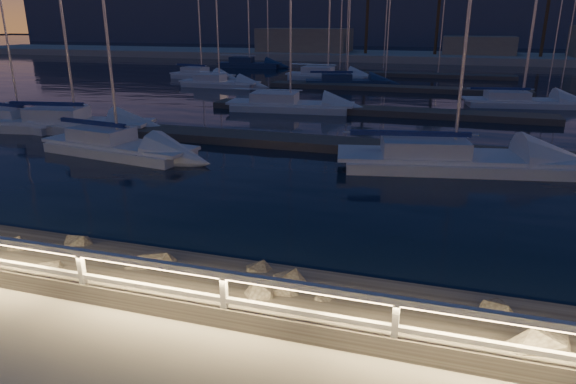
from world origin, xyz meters
name	(u,v)px	position (x,y,z in m)	size (l,w,h in m)	color
ground	(176,315)	(0.00, 0.00, 0.00)	(400.00, 400.00, 0.00)	#9C978D
harbor_water	(384,107)	(0.00, 31.22, -0.97)	(400.00, 440.00, 0.60)	black
guard_rail	(170,277)	(-0.07, 0.00, 0.77)	(44.11, 0.12, 1.06)	white
riprap	(117,282)	(-1.91, 0.88, -0.09)	(23.06, 2.38, 1.34)	slate
floating_docks	(387,97)	(0.00, 32.50, -0.40)	(22.00, 36.00, 0.40)	#564D47
far_shore	(420,54)	(-0.12, 74.05, 0.29)	(160.00, 14.00, 5.20)	#9C978D
distant_hills	(350,21)	(-22.13, 133.69, 4.74)	(230.00, 37.50, 18.00)	#3C455E
sailboat_a	(19,121)	(-18.60, 15.57, -0.19)	(6.52, 2.93, 10.80)	silver
sailboat_b	(115,145)	(-9.76, 12.03, -0.17)	(7.77, 3.33, 12.84)	silver
sailboat_c	(287,104)	(-5.81, 25.55, -0.16)	(8.59, 3.35, 14.22)	silver
sailboat_d	(447,158)	(4.65, 14.04, -0.15)	(9.73, 4.52, 15.88)	silver
sailboat_f	(72,122)	(-15.10, 15.77, -0.14)	(8.57, 3.85, 14.13)	silver
sailboat_i	(201,75)	(-20.03, 41.26, -0.16)	(7.32, 3.46, 12.09)	silver
sailboat_j	(218,82)	(-15.63, 35.85, -0.18)	(7.39, 2.42, 12.46)	silver
sailboat_k	(345,81)	(-4.77, 40.11, -0.19)	(7.85, 4.18, 12.84)	#1A2C4E
sailboat_l	(518,101)	(9.20, 32.07, -0.20)	(8.13, 3.56, 13.31)	silver
sailboat_m	(248,64)	(-20.22, 54.98, -0.12)	(8.22, 3.20, 13.74)	#1A2C4E
sailboat_n	(326,75)	(-7.61, 44.47, -0.13)	(8.59, 3.04, 14.39)	silver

